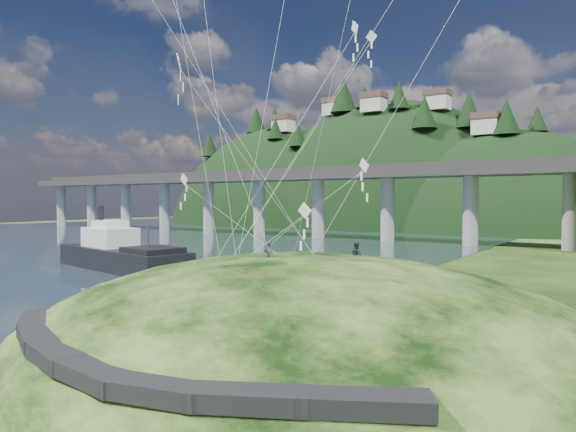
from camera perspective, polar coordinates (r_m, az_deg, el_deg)
The scene contains 10 objects.
ground at distance 32.85m, azimuth -12.03°, elevation -12.45°, with size 320.00×320.00×0.00m, color black.
water at distance 108.63m, azimuth -27.01°, elevation -2.63°, with size 240.00×240.00×0.00m, color #2A3D4D.
grass_hill at distance 29.88m, azimuth 2.11°, elevation -16.88°, with size 36.00×32.00×13.00m.
footpath at distance 20.70m, azimuth -17.49°, elevation -15.10°, with size 22.29×5.84×0.83m.
bridge at distance 104.52m, azimuth 6.00°, elevation 2.72°, with size 160.00×11.00×15.00m.
far_ridge at distance 159.55m, azimuth 9.44°, elevation -3.77°, with size 153.00×70.00×94.50m.
work_barge at distance 62.54m, azimuth -18.11°, elevation -3.99°, with size 21.52×9.19×7.30m.
wooden_dock at distance 43.61m, azimuth -11.13°, elevation -8.27°, with size 14.78×4.40×1.04m.
kite_flyers at distance 29.06m, azimuth 4.04°, elevation -2.87°, with size 4.41×4.37×1.72m.
kite_swarm at distance 27.52m, azimuth -0.32°, elevation 22.46°, with size 18.15×12.89×19.66m.
Camera 1 is at (23.06, -21.96, 8.09)m, focal length 32.00 mm.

